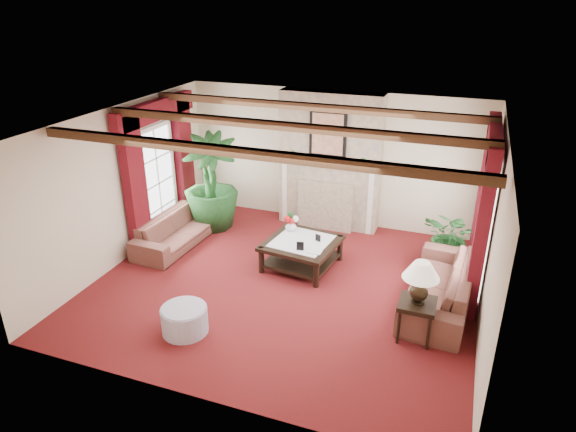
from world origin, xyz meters
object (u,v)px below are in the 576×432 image
at_px(sofa_right, 441,278).
at_px(ottoman, 185,320).
at_px(sofa_left, 177,225).
at_px(potted_palm, 212,202).
at_px(side_table, 416,320).
at_px(coffee_table, 302,254).

relative_size(sofa_right, ottoman, 3.57).
relative_size(sofa_left, potted_palm, 0.92).
distance_m(sofa_right, ottoman, 3.84).
height_order(sofa_right, side_table, sofa_right).
bearing_deg(potted_palm, ottoman, -68.69).
relative_size(coffee_table, side_table, 2.01).
relative_size(sofa_left, side_table, 3.44).
bearing_deg(coffee_table, sofa_right, -2.40).
bearing_deg(sofa_left, coffee_table, -86.93).
distance_m(sofa_left, ottoman, 2.81).
distance_m(sofa_right, potted_palm, 4.77).
height_order(sofa_right, ottoman, sofa_right).
distance_m(potted_palm, ottoman, 3.54).
bearing_deg(potted_palm, side_table, -28.13).
bearing_deg(ottoman, sofa_left, 123.20).
relative_size(potted_palm, ottoman, 3.36).
height_order(side_table, ottoman, side_table).
xyz_separation_m(sofa_left, ottoman, (1.53, -2.34, -0.20)).
bearing_deg(sofa_left, side_table, -103.75).
distance_m(coffee_table, ottoman, 2.53).
bearing_deg(sofa_right, potted_palm, -102.49).
height_order(sofa_left, ottoman, sofa_left).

